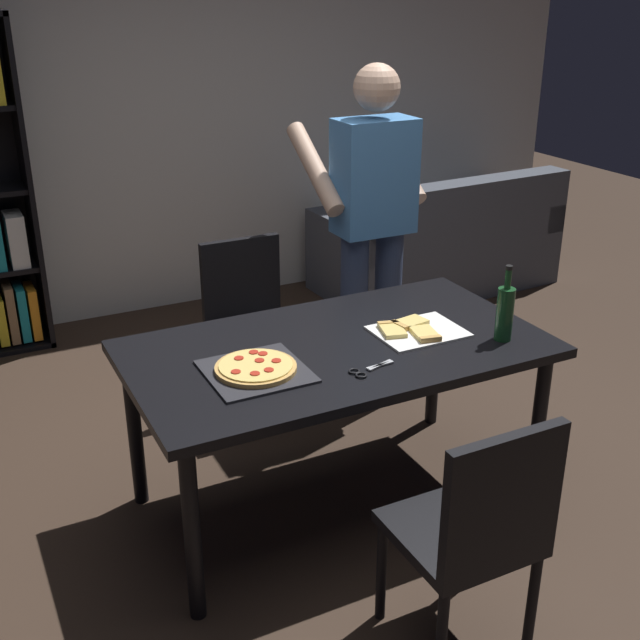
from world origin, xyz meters
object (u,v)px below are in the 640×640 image
at_px(person_serving_pizza, 372,221).
at_px(wine_bottle, 505,312).
at_px(couch, 440,248).
at_px(pepperoni_pizza_on_tray, 256,369).
at_px(kitchen_scissors, 366,370).
at_px(chair_near_camera, 477,527).
at_px(dining_table, 337,361).
at_px(chair_far_side, 250,317).

height_order(person_serving_pizza, wine_bottle, person_serving_pizza).
xyz_separation_m(couch, pepperoni_pizza_on_tray, (-2.29, -2.07, 0.46)).
xyz_separation_m(pepperoni_pizza_on_tray, wine_bottle, (1.01, -0.17, 0.10)).
relative_size(wine_bottle, kitchen_scissors, 1.60).
height_order(chair_near_camera, person_serving_pizza, person_serving_pizza).
xyz_separation_m(couch, wine_bottle, (-1.28, -2.24, 0.57)).
bearing_deg(kitchen_scissors, dining_table, 86.52).
distance_m(person_serving_pizza, pepperoni_pizza_on_tray, 1.28).
xyz_separation_m(chair_near_camera, wine_bottle, (0.62, 0.69, 0.36)).
distance_m(chair_near_camera, kitchen_scissors, 0.73).
bearing_deg(chair_near_camera, chair_far_side, 90.00).
height_order(chair_near_camera, wine_bottle, wine_bottle).
bearing_deg(kitchen_scissors, chair_far_side, 89.25).
bearing_deg(pepperoni_pizza_on_tray, kitchen_scissors, -25.67).
distance_m(dining_table, pepperoni_pizza_on_tray, 0.40).
xyz_separation_m(person_serving_pizza, wine_bottle, (0.05, -0.98, -0.13)).
height_order(chair_far_side, couch, chair_far_side).
bearing_deg(couch, dining_table, -133.77).
relative_size(chair_far_side, couch, 0.52).
xyz_separation_m(person_serving_pizza, kitchen_scissors, (-0.59, -0.99, -0.24)).
relative_size(pepperoni_pizza_on_tray, wine_bottle, 1.16).
relative_size(dining_table, pepperoni_pizza_on_tray, 4.58).
distance_m(chair_near_camera, chair_far_side, 1.90).
bearing_deg(wine_bottle, couch, 60.31).
bearing_deg(pepperoni_pizza_on_tray, chair_near_camera, -66.02).
relative_size(person_serving_pizza, wine_bottle, 5.54).
bearing_deg(person_serving_pizza, couch, 43.49).
xyz_separation_m(dining_table, couch, (1.90, 1.99, -0.37)).
xyz_separation_m(chair_far_side, person_serving_pizza, (0.58, -0.22, 0.49)).
xyz_separation_m(dining_table, kitchen_scissors, (-0.02, -0.26, 0.08)).
bearing_deg(chair_far_side, kitchen_scissors, -90.75).
xyz_separation_m(couch, person_serving_pizza, (-1.33, -1.26, 0.70)).
height_order(dining_table, pepperoni_pizza_on_tray, pepperoni_pizza_on_tray).
xyz_separation_m(dining_table, person_serving_pizza, (0.58, 0.73, 0.32)).
bearing_deg(chair_near_camera, person_serving_pizza, 71.03).
relative_size(chair_far_side, pepperoni_pizza_on_tray, 2.46).
relative_size(chair_far_side, wine_bottle, 2.85).
xyz_separation_m(chair_near_camera, couch, (1.90, 2.93, -0.21)).
relative_size(dining_table, wine_bottle, 5.29).
distance_m(dining_table, wine_bottle, 0.70).
bearing_deg(dining_table, chair_near_camera, -90.00).
distance_m(chair_far_side, person_serving_pizza, 0.79).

